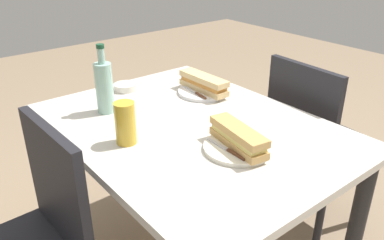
% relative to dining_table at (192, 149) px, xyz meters
% --- Properties ---
extents(dining_table, '(1.16, 0.86, 0.72)m').
position_rel_dining_table_xyz_m(dining_table, '(0.00, 0.00, 0.00)').
color(dining_table, beige).
rests_on(dining_table, ground).
extents(chair_near, '(0.43, 0.43, 0.87)m').
position_rel_dining_table_xyz_m(chair_near, '(-0.11, -0.63, -0.11)').
color(chair_near, black).
rests_on(chair_near, ground).
extents(plate_near, '(0.23, 0.23, 0.01)m').
position_rel_dining_table_xyz_m(plate_near, '(0.22, -0.24, 0.11)').
color(plate_near, white).
rests_on(plate_near, dining_table).
extents(baguette_sandwich_near, '(0.26, 0.07, 0.07)m').
position_rel_dining_table_xyz_m(baguette_sandwich_near, '(0.22, -0.24, 0.15)').
color(baguette_sandwich_near, '#DBB77A').
rests_on(baguette_sandwich_near, plate_near).
extents(knife_near, '(0.18, 0.04, 0.01)m').
position_rel_dining_table_xyz_m(knife_near, '(0.21, -0.19, 0.12)').
color(knife_near, silver).
rests_on(knife_near, plate_near).
extents(plate_far, '(0.23, 0.23, 0.01)m').
position_rel_dining_table_xyz_m(plate_far, '(-0.24, -0.00, 0.11)').
color(plate_far, silver).
rests_on(plate_far, dining_table).
extents(baguette_sandwich_far, '(0.25, 0.11, 0.07)m').
position_rel_dining_table_xyz_m(baguette_sandwich_far, '(-0.24, -0.00, 0.15)').
color(baguette_sandwich_far, tan).
rests_on(baguette_sandwich_far, plate_far).
extents(knife_far, '(0.18, 0.02, 0.01)m').
position_rel_dining_table_xyz_m(knife_far, '(-0.24, 0.05, 0.12)').
color(knife_far, silver).
rests_on(knife_far, plate_far).
extents(water_bottle, '(0.07, 0.07, 0.28)m').
position_rel_dining_table_xyz_m(water_bottle, '(0.31, 0.19, 0.21)').
color(water_bottle, '#99C6B7').
rests_on(water_bottle, dining_table).
extents(beer_glass, '(0.07, 0.07, 0.15)m').
position_rel_dining_table_xyz_m(beer_glass, '(0.03, 0.26, 0.18)').
color(beer_glass, gold).
rests_on(beer_glass, dining_table).
extents(olive_bowl, '(0.11, 0.11, 0.03)m').
position_rel_dining_table_xyz_m(olive_bowl, '(0.47, 0.01, 0.12)').
color(olive_bowl, silver).
rests_on(olive_bowl, dining_table).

